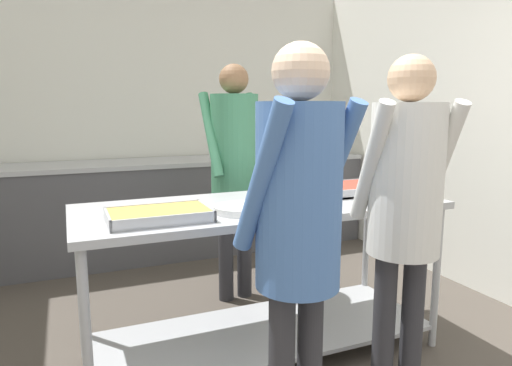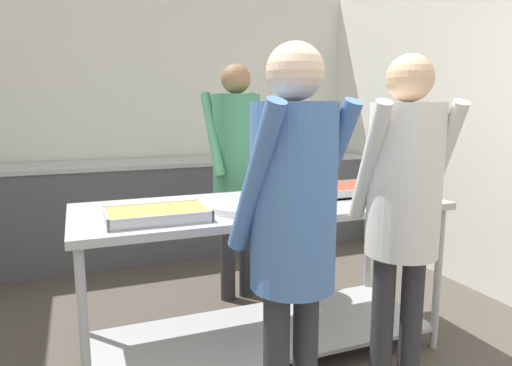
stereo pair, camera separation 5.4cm
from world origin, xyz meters
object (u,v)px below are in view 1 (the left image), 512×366
Objects in this scene: plate_stack at (239,209)px; cook_behind_counter at (234,157)px; guest_serving_left at (405,195)px; water_bottle at (282,144)px; serving_tray_roast at (350,189)px; serving_tray_vegetables at (159,215)px; sauce_pan at (292,196)px; guest_serving_right at (298,214)px.

cook_behind_counter is (0.33, 0.95, 0.16)m from plate_stack.
water_bottle is at bearing 76.14° from guest_serving_left.
plate_stack is 0.15× the size of cook_behind_counter.
plate_stack is 0.82m from guest_serving_left.
serving_tray_roast is 0.26× the size of cook_behind_counter.
serving_tray_roast is 0.78m from guest_serving_left.
serving_tray_vegetables is 2.70m from water_bottle.
serving_tray_roast is 1.65× the size of water_bottle.
cook_behind_counter is at bearing 52.39° from serving_tray_vegetables.
cook_behind_counter reaches higher than sauce_pan.
serving_tray_roast is 0.27× the size of guest_serving_right.
guest_serving_right is at bearing -91.25° from plate_stack.
serving_tray_roast is at bearing 11.03° from serving_tray_vegetables.
sauce_pan is 2.17m from water_bottle.
cook_behind_counter is (-0.30, 1.46, 0.04)m from guest_serving_left.
plate_stack is 0.68m from guest_serving_right.
guest_serving_left is 0.66m from guest_serving_right.
serving_tray_roast is 1.25m from guest_serving_right.
guest_serving_left reaches higher than serving_tray_vegetables.
serving_tray_vegetables is 0.41m from plate_stack.
guest_serving_right is at bearing -115.84° from sauce_pan.
sauce_pan is (0.78, 0.14, 0.01)m from serving_tray_vegetables.
plate_stack is 0.40m from sauce_pan.
guest_serving_left reaches higher than serving_tray_roast.
cook_behind_counter reaches higher than guest_serving_right.
cook_behind_counter reaches higher than serving_tray_roast.
cook_behind_counter is (0.34, 1.62, 0.04)m from guest_serving_right.
cook_behind_counter is at bearing 101.64° from guest_serving_left.
cook_behind_counter reaches higher than guest_serving_left.
sauce_pan is 0.70m from guest_serving_left.
water_bottle is (0.65, 2.61, 0.02)m from guest_serving_left.
cook_behind_counter is 1.49m from water_bottle.
serving_tray_vegetables is 1.18× the size of sauce_pan.
plate_stack is at bearing -160.45° from sauce_pan.
guest_serving_right is 6.06× the size of water_bottle.
serving_tray_vegetables is 1.22m from cook_behind_counter.
water_bottle is (0.43, 1.87, 0.13)m from serving_tray_roast.
water_bottle reaches higher than plate_stack.
guest_serving_left is 1.49m from cook_behind_counter.
water_bottle is (0.90, 1.97, 0.12)m from sauce_pan.
plate_stack is 0.59× the size of serving_tray_roast.
guest_serving_left is 2.69m from water_bottle.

